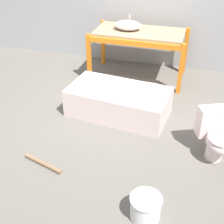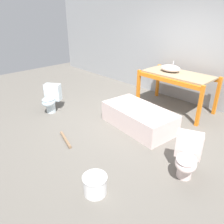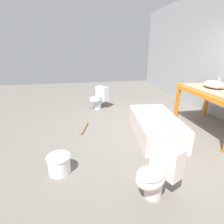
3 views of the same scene
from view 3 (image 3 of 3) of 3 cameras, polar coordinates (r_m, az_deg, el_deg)
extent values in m
plane|color=#666059|center=(3.86, 11.97, -6.65)|extent=(12.00, 12.00, 0.00)
cube|color=orange|center=(4.70, 20.59, 3.31)|extent=(0.07, 0.07, 0.90)
cube|color=orange|center=(5.18, 28.58, 3.62)|extent=(0.07, 0.07, 0.90)
cube|color=orange|center=(3.96, 27.27, 4.86)|extent=(1.64, 0.06, 0.09)
cube|color=#998466|center=(4.21, 31.95, 5.75)|extent=(1.57, 0.77, 0.04)
ellipsoid|color=silver|center=(4.35, 30.35, 7.78)|extent=(0.48, 0.36, 0.16)
cylinder|color=silver|center=(4.40, 31.63, 9.27)|extent=(0.02, 0.02, 0.08)
cube|color=silver|center=(3.67, 13.90, -4.55)|extent=(1.60, 0.96, 0.43)
cube|color=beige|center=(3.62, 14.07, -2.68)|extent=(1.51, 0.87, 0.18)
cylinder|color=silver|center=(5.21, -4.77, 2.17)|extent=(0.22, 0.22, 0.20)
ellipsoid|color=silver|center=(5.11, -5.39, 4.02)|extent=(0.47, 0.48, 0.21)
ellipsoid|color=#9FAFB7|center=(5.09, -5.42, 4.81)|extent=(0.44, 0.46, 0.03)
cube|color=silver|center=(5.25, -3.25, 6.18)|extent=(0.42, 0.37, 0.40)
cylinder|color=silver|center=(2.39, 13.24, -23.22)|extent=(0.22, 0.22, 0.20)
ellipsoid|color=silver|center=(2.22, 12.43, -20.46)|extent=(0.43, 0.47, 0.21)
ellipsoid|color=#BBA7A3|center=(2.18, 12.58, -19.00)|extent=(0.41, 0.45, 0.03)
cube|color=silver|center=(2.30, 17.39, -14.69)|extent=(0.42, 0.33, 0.40)
cylinder|color=white|center=(2.75, -16.87, -16.01)|extent=(0.31, 0.31, 0.27)
cylinder|color=white|center=(2.67, -17.15, -13.79)|extent=(0.33, 0.33, 0.02)
cylinder|color=#8C6B4C|center=(3.98, -9.05, -5.15)|extent=(0.58, 0.22, 0.05)
camera|label=1|loc=(3.32, -70.72, 25.17)|focal=50.00mm
camera|label=2|loc=(1.86, -92.86, 17.41)|focal=35.00mm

